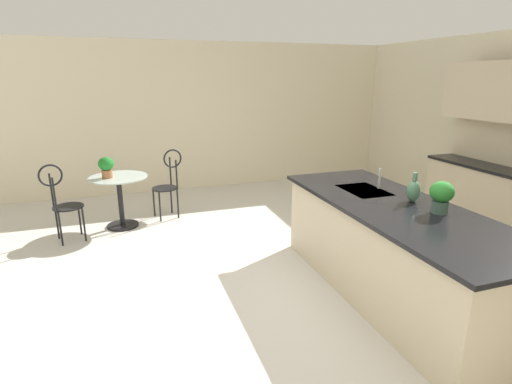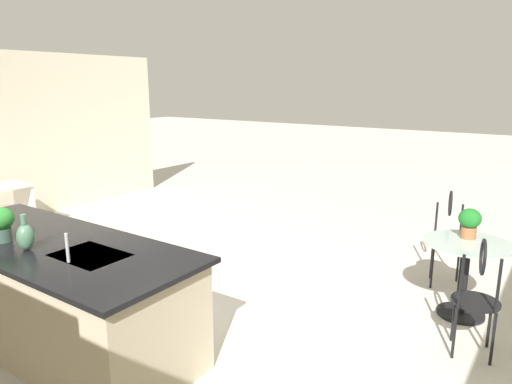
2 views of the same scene
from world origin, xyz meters
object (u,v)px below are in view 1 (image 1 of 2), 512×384
object	(u,v)px
chair_by_island	(168,180)
vase_on_counter	(413,191)
potted_plant_on_table	(106,166)
bistro_table	(120,197)
potted_plant_counter_near	(442,195)
chair_near_window	(62,199)

from	to	relation	value
chair_by_island	vase_on_counter	size ratio (longest dim) A/B	3.62
potted_plant_on_table	vase_on_counter	world-z (taller)	vase_on_counter
bistro_table	potted_plant_counter_near	size ratio (longest dim) A/B	2.77
potted_plant_on_table	potted_plant_counter_near	bearing A→B (deg)	43.22
bistro_table	chair_by_island	xyz separation A→B (m)	(-0.22, 0.70, 0.13)
vase_on_counter	chair_near_window	bearing A→B (deg)	-125.06
bistro_table	chair_near_window	distance (m)	0.78
chair_by_island	bistro_table	bearing A→B (deg)	-72.75
potted_plant_on_table	bistro_table	bearing A→B (deg)	101.88
potted_plant_on_table	vase_on_counter	bearing A→B (deg)	46.71
chair_by_island	potted_plant_on_table	xyz separation A→B (m)	(0.25, -0.84, 0.33)
chair_near_window	potted_plant_on_table	bearing A→B (deg)	117.70
chair_near_window	vase_on_counter	world-z (taller)	vase_on_counter
potted_plant_on_table	potted_plant_counter_near	xyz separation A→B (m)	(3.04, 2.85, 0.18)
potted_plant_on_table	potted_plant_counter_near	size ratio (longest dim) A/B	1.01
potted_plant_on_table	chair_near_window	bearing A→B (deg)	-62.30
chair_near_window	vase_on_counter	xyz separation A→B (m)	(2.39, 3.41, 0.46)
potted_plant_on_table	potted_plant_counter_near	distance (m)	4.17
bistro_table	chair_near_window	size ratio (longest dim) A/B	0.77
chair_near_window	chair_by_island	xyz separation A→B (m)	(-0.54, 1.40, 0.00)
chair_by_island	potted_plant_counter_near	xyz separation A→B (m)	(3.28, 2.02, 0.51)
chair_by_island	chair_near_window	bearing A→B (deg)	-68.87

